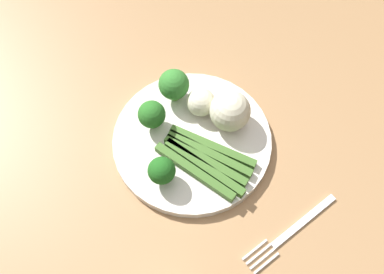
{
  "coord_description": "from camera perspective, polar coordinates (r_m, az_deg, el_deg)",
  "views": [
    {
      "loc": [
        -0.25,
        0.14,
        1.4
      ],
      "look_at": [
        0.05,
        -0.01,
        0.77
      ],
      "focal_mm": 44.69,
      "sensor_mm": 36.0,
      "label": 1
    }
  ],
  "objects": [
    {
      "name": "cauliflower_mid",
      "position": [
        0.73,
        1.08,
        4.18
      ],
      "size": [
        0.04,
        0.04,
        0.04
      ],
      "primitive_type": "sphere",
      "color": "beige",
      "rests_on": "plate"
    },
    {
      "name": "dining_table",
      "position": [
        0.81,
        1.29,
        -7.12
      ],
      "size": [
        1.24,
        1.06,
        0.75
      ],
      "color": "#9E754C",
      "rests_on": "ground_plane"
    },
    {
      "name": "fork",
      "position": [
        0.7,
        11.68,
        -11.02
      ],
      "size": [
        0.05,
        0.17,
        0.0
      ],
      "rotation": [
        0.0,
        0.0,
        1.79
      ],
      "color": "silver",
      "rests_on": "dining_table"
    },
    {
      "name": "broccoli_back",
      "position": [
        0.72,
        -4.83,
        2.67
      ],
      "size": [
        0.04,
        0.04,
        0.05
      ],
      "color": "#568E33",
      "rests_on": "plate"
    },
    {
      "name": "broccoli_outer_edge",
      "position": [
        0.74,
        -2.18,
        6.25
      ],
      "size": [
        0.05,
        0.05,
        0.06
      ],
      "color": "#609E3D",
      "rests_on": "plate"
    },
    {
      "name": "plate",
      "position": [
        0.73,
        0.0,
        -0.46
      ],
      "size": [
        0.24,
        0.24,
        0.01
      ],
      "primitive_type": "cylinder",
      "color": "silver",
      "rests_on": "dining_table"
    },
    {
      "name": "cauliflower_left",
      "position": [
        0.72,
        4.57,
        3.12
      ],
      "size": [
        0.06,
        0.06,
        0.06
      ],
      "primitive_type": "sphere",
      "color": "beige",
      "rests_on": "plate"
    },
    {
      "name": "broccoli_front",
      "position": [
        0.67,
        -3.64,
        -4.06
      ],
      "size": [
        0.04,
        0.04,
        0.05
      ],
      "color": "#4C7F2B",
      "rests_on": "plate"
    },
    {
      "name": "asparagus_bundle",
      "position": [
        0.71,
        1.53,
        -2.78
      ],
      "size": [
        0.15,
        0.13,
        0.01
      ],
      "rotation": [
        0.0,
        0.0,
        3.7
      ],
      "color": "#3D6626",
      "rests_on": "plate"
    }
  ]
}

